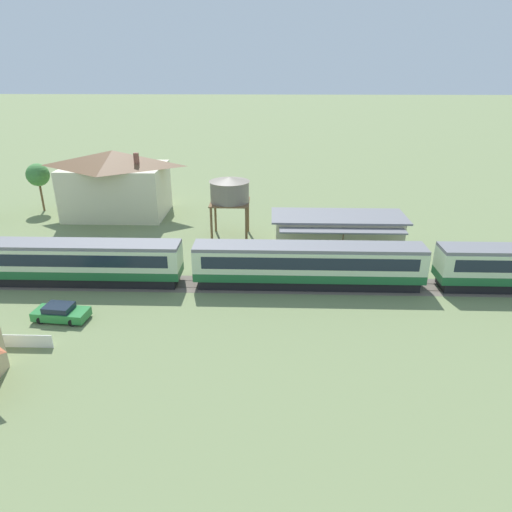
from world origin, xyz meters
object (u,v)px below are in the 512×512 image
object	(u,v)px
parked_car_green	(61,313)
yard_tree_0	(38,175)
station_house_brown_roof	(116,182)
station_building	(337,233)
water_tower	(230,191)
passenger_train	(311,264)

from	to	relation	value
parked_car_green	yard_tree_0	world-z (taller)	yard_tree_0
station_house_brown_roof	yard_tree_0	xyz separation A→B (m)	(-11.25, 1.49, 0.60)
station_building	parked_car_green	world-z (taller)	station_building
station_building	water_tower	world-z (taller)	water_tower
station_building	water_tower	size ratio (longest dim) A/B	1.99
passenger_train	yard_tree_0	world-z (taller)	yard_tree_0
station_building	water_tower	bearing A→B (deg)	162.95
station_building	parked_car_green	size ratio (longest dim) A/B	3.25
passenger_train	yard_tree_0	bearing A→B (deg)	147.70
passenger_train	station_house_brown_roof	xyz separation A→B (m)	(-24.59, 21.17, 2.27)
passenger_train	yard_tree_0	size ratio (longest dim) A/B	16.50
water_tower	station_building	bearing A→B (deg)	-17.05
parked_car_green	yard_tree_0	distance (m)	33.48
station_building	yard_tree_0	bearing A→B (deg)	161.08
passenger_train	water_tower	bearing A→B (deg)	123.56
water_tower	yard_tree_0	size ratio (longest dim) A/B	1.09
station_building	parked_car_green	distance (m)	29.07
station_house_brown_roof	passenger_train	bearing A→B (deg)	-40.72
station_building	water_tower	xyz separation A→B (m)	(-12.14, 3.72, 3.67)
station_building	parked_car_green	xyz separation A→B (m)	(-24.25, -15.96, -1.41)
water_tower	station_house_brown_roof	bearing A→B (deg)	152.64
yard_tree_0	parked_car_green	bearing A→B (deg)	-62.73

